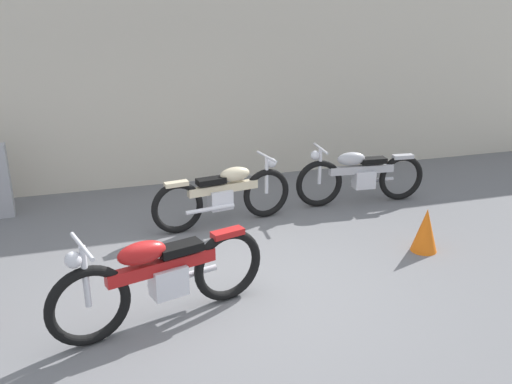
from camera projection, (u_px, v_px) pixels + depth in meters
The scene contains 6 objects.
ground_plane at pixel (235, 291), 5.73m from camera, with size 40.00×40.00×0.00m, color slate.
building_wall at pixel (171, 88), 8.78m from camera, with size 18.00×0.30×3.15m, color beige.
traffic_cone at pixel (426, 230), 6.57m from camera, with size 0.32×0.32×0.55m, color orange.
motorcycle_cream at pixel (225, 194), 7.31m from camera, with size 2.01×0.61×0.90m.
motorcycle_red at pixel (161, 276), 5.06m from camera, with size 2.13×0.84×0.98m.
motorcycle_silver at pixel (360, 175), 8.10m from camera, with size 2.04×0.57×0.91m.
Camera 1 is at (-1.27, -4.89, 2.90)m, focal length 37.83 mm.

